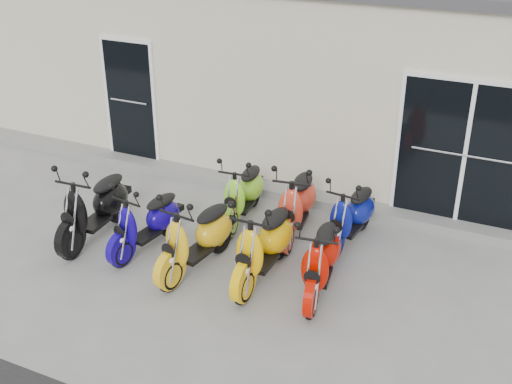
% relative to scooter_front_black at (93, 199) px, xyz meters
% --- Properties ---
extents(ground, '(80.00, 80.00, 0.00)m').
position_rel_scooter_front_black_xyz_m(ground, '(2.10, 0.40, -0.65)').
color(ground, gray).
rests_on(ground, ground).
extents(building, '(14.00, 6.00, 3.20)m').
position_rel_scooter_front_black_xyz_m(building, '(2.10, 5.60, 0.95)').
color(building, beige).
rests_on(building, ground).
extents(front_step, '(14.00, 0.40, 0.15)m').
position_rel_scooter_front_black_xyz_m(front_step, '(2.10, 2.42, -0.58)').
color(front_step, gray).
rests_on(front_step, ground).
extents(door_left, '(1.07, 0.08, 2.22)m').
position_rel_scooter_front_black_xyz_m(door_left, '(-1.10, 2.57, 0.61)').
color(door_left, black).
rests_on(door_left, front_step).
extents(door_right, '(2.02, 0.08, 2.22)m').
position_rel_scooter_front_black_xyz_m(door_right, '(4.70, 2.57, 0.61)').
color(door_right, black).
rests_on(door_right, front_step).
extents(scooter_front_black, '(0.74, 1.80, 1.31)m').
position_rel_scooter_front_black_xyz_m(scooter_front_black, '(0.00, 0.00, 0.00)').
color(scooter_front_black, black).
rests_on(scooter_front_black, ground).
extents(scooter_front_blue, '(0.77, 1.60, 1.14)m').
position_rel_scooter_front_black_xyz_m(scooter_front_blue, '(0.86, 0.04, -0.08)').
color(scooter_front_blue, '#120287').
rests_on(scooter_front_blue, ground).
extents(scooter_front_orange_a, '(0.83, 1.75, 1.25)m').
position_rel_scooter_front_black_xyz_m(scooter_front_orange_a, '(1.75, -0.11, -0.03)').
color(scooter_front_orange_a, yellow).
rests_on(scooter_front_orange_a, ground).
extents(scooter_front_orange_b, '(0.64, 1.75, 1.29)m').
position_rel_scooter_front_black_xyz_m(scooter_front_orange_b, '(2.64, 0.07, -0.01)').
color(scooter_front_orange_b, '#FFBC06').
rests_on(scooter_front_orange_b, ground).
extents(scooter_front_red, '(0.83, 1.69, 1.19)m').
position_rel_scooter_front_black_xyz_m(scooter_front_red, '(3.42, 0.10, -0.06)').
color(scooter_front_red, '#C00D00').
rests_on(scooter_front_red, ground).
extents(scooter_back_green, '(0.73, 1.62, 1.16)m').
position_rel_scooter_front_black_xyz_m(scooter_back_green, '(1.70, 1.41, -0.07)').
color(scooter_back_green, '#8BE42B').
rests_on(scooter_back_green, ground).
extents(scooter_back_red, '(0.87, 1.79, 1.27)m').
position_rel_scooter_front_black_xyz_m(scooter_back_red, '(2.60, 1.34, -0.02)').
color(scooter_back_red, red).
rests_on(scooter_back_red, ground).
extents(scooter_back_blue, '(0.72, 1.60, 1.15)m').
position_rel_scooter_front_black_xyz_m(scooter_back_blue, '(3.40, 1.42, -0.08)').
color(scooter_back_blue, navy).
rests_on(scooter_back_blue, ground).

